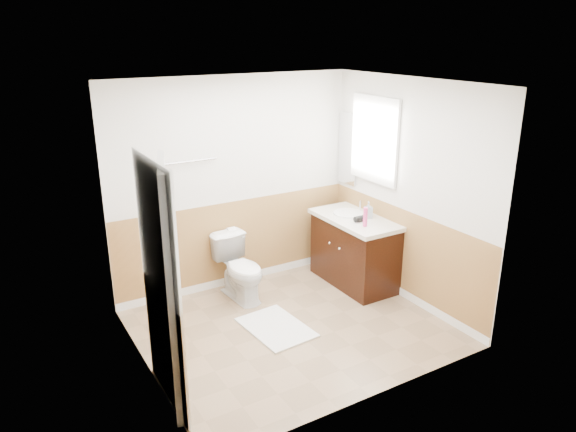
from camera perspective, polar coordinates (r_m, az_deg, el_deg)
floor at (r=5.76m, az=0.42°, el=-11.75°), size 3.00×3.00×0.00m
ceiling at (r=4.98m, az=0.50°, el=13.84°), size 3.00×3.00×0.00m
wall_back at (r=6.34m, az=-5.65°, el=3.36°), size 3.00×0.00×3.00m
wall_front at (r=4.25m, az=9.59°, el=-4.78°), size 3.00×0.00×3.00m
wall_left at (r=4.69m, az=-15.45°, el=-2.95°), size 0.00×3.00×3.00m
wall_right at (r=6.11m, az=12.59°, el=2.41°), size 0.00×3.00×3.00m
wainscot_back at (r=6.57m, az=-5.39°, el=-2.98°), size 3.00×0.00×3.00m
wainscot_front at (r=4.61m, az=8.97°, el=-13.30°), size 3.00×0.00×3.00m
wainscot_left at (r=5.01m, az=-14.56°, el=-10.91°), size 0.00×2.60×2.60m
wainscot_right at (r=6.36m, az=12.03°, el=-4.10°), size 0.00×2.60×2.60m
toilet at (r=6.24m, az=-5.03°, el=-5.53°), size 0.46×0.75×0.73m
bath_mat at (r=5.75m, az=-1.27°, el=-11.70°), size 0.61×0.84×0.02m
vanity_cabinet at (r=6.61m, az=7.03°, el=-3.84°), size 0.55×1.10×0.80m
vanity_knob_left at (r=6.31m, az=5.47°, el=-3.44°), size 0.03×0.03×0.03m
vanity_knob_right at (r=6.46m, az=4.42°, el=-2.86°), size 0.03×0.03×0.03m
countertop at (r=6.45m, az=7.11°, el=-0.37°), size 0.60×1.15×0.05m
sink_basin at (r=6.56m, az=6.39°, el=0.30°), size 0.36×0.36×0.02m
faucet at (r=6.64m, az=7.65°, el=1.04°), size 0.02×0.02×0.14m
lotion_bottle at (r=6.13m, az=8.17°, el=-0.11°), size 0.05×0.05×0.22m
soap_dispenser at (r=6.43m, az=8.48°, el=0.66°), size 0.12×0.12×0.20m
hair_dryer_body at (r=6.30m, az=7.60°, el=-0.28°), size 0.14×0.07×0.07m
hair_dryer_handle at (r=6.30m, az=7.33°, el=-0.56°), size 0.03×0.03×0.07m
mirror_panel at (r=6.84m, az=6.33°, el=7.09°), size 0.02×0.35×0.90m
window_frame at (r=6.41m, az=9.11°, el=7.98°), size 0.04×0.80×1.00m
window_glass at (r=6.42m, az=9.23°, el=7.99°), size 0.01×0.70×0.90m
door at (r=4.41m, az=-12.31°, el=-7.40°), size 0.29×0.78×2.04m
door_frame at (r=4.38m, az=-13.26°, el=-7.48°), size 0.02×0.92×2.10m
door_knob at (r=4.74m, az=-12.87°, el=-6.44°), size 0.06×0.06×0.06m
towel_bar at (r=6.00m, az=-10.31°, el=5.71°), size 0.62×0.02×0.02m
tp_holder_bar at (r=6.40m, az=-6.02°, el=-1.66°), size 0.14×0.02×0.02m
tp_roll at (r=6.40m, az=-6.02°, el=-1.66°), size 0.10×0.11×0.11m
tp_sheet at (r=6.44m, az=-5.99°, el=-2.58°), size 0.10×0.01×0.16m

